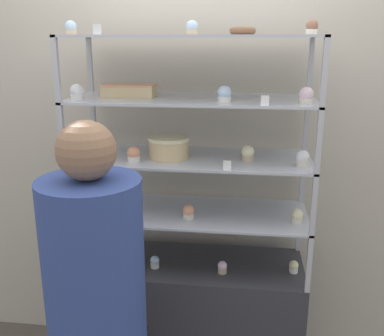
% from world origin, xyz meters
% --- Properties ---
extents(back_wall, '(8.00, 0.05, 2.60)m').
position_xyz_m(back_wall, '(0.00, 0.38, 1.30)').
color(back_wall, beige).
rests_on(back_wall, ground_plane).
extents(display_base, '(1.19, 0.47, 0.74)m').
position_xyz_m(display_base, '(0.00, 0.00, 0.37)').
color(display_base, '#333338').
rests_on(display_base, ground_plane).
extents(display_riser_lower, '(1.19, 0.47, 0.30)m').
position_xyz_m(display_riser_lower, '(0.00, 0.00, 1.02)').
color(display_riser_lower, '#B7B7BC').
rests_on(display_riser_lower, display_base).
extents(display_riser_middle, '(1.19, 0.47, 0.30)m').
position_xyz_m(display_riser_middle, '(0.00, 0.00, 1.32)').
color(display_riser_middle, '#B7B7BC').
rests_on(display_riser_middle, display_riser_lower).
extents(display_riser_upper, '(1.19, 0.47, 0.30)m').
position_xyz_m(display_riser_upper, '(0.00, 0.00, 1.61)').
color(display_riser_upper, '#B7B7BC').
rests_on(display_riser_upper, display_riser_middle).
extents(display_riser_top, '(1.19, 0.47, 0.30)m').
position_xyz_m(display_riser_top, '(0.00, 0.00, 1.91)').
color(display_riser_top, '#B7B7BC').
rests_on(display_riser_top, display_riser_upper).
extents(layer_cake_centerpiece, '(0.21, 0.21, 0.11)m').
position_xyz_m(layer_cake_centerpiece, '(-0.11, -0.03, 1.39)').
color(layer_cake_centerpiece, '#DBBC84').
rests_on(layer_cake_centerpiece, display_riser_middle).
extents(sheet_cake_frosted, '(0.26, 0.14, 0.06)m').
position_xyz_m(sheet_cake_frosted, '(-0.32, 0.02, 1.66)').
color(sheet_cake_frosted, '#DBBC84').
rests_on(sheet_cake_frosted, display_riser_upper).
extents(cupcake_0, '(0.05, 0.05, 0.07)m').
position_xyz_m(cupcake_0, '(-0.56, -0.11, 0.77)').
color(cupcake_0, '#CCB28C').
rests_on(cupcake_0, display_base).
extents(cupcake_1, '(0.05, 0.05, 0.07)m').
position_xyz_m(cupcake_1, '(-0.19, -0.08, 0.77)').
color(cupcake_1, beige).
rests_on(cupcake_1, display_base).
extents(cupcake_2, '(0.05, 0.05, 0.07)m').
position_xyz_m(cupcake_2, '(0.17, -0.09, 0.77)').
color(cupcake_2, '#CCB28C').
rests_on(cupcake_2, display_base).
extents(cupcake_3, '(0.05, 0.05, 0.07)m').
position_xyz_m(cupcake_3, '(0.54, -0.04, 0.77)').
color(cupcake_3, white).
rests_on(cupcake_3, display_base).
extents(price_tag_0, '(0.04, 0.00, 0.04)m').
position_xyz_m(price_tag_0, '(-0.32, -0.21, 0.76)').
color(price_tag_0, white).
rests_on(price_tag_0, display_base).
extents(cupcake_4, '(0.06, 0.06, 0.07)m').
position_xyz_m(cupcake_4, '(-0.55, -0.13, 1.07)').
color(cupcake_4, beige).
rests_on(cupcake_4, display_riser_lower).
extents(cupcake_5, '(0.06, 0.06, 0.07)m').
position_xyz_m(cupcake_5, '(-0.01, -0.10, 1.07)').
color(cupcake_5, beige).
rests_on(cupcake_5, display_riser_lower).
extents(cupcake_6, '(0.06, 0.06, 0.07)m').
position_xyz_m(cupcake_6, '(0.53, -0.09, 1.07)').
color(cupcake_6, beige).
rests_on(cupcake_6, display_riser_lower).
extents(price_tag_1, '(0.04, 0.00, 0.04)m').
position_xyz_m(price_tag_1, '(-0.24, -0.21, 1.06)').
color(price_tag_1, white).
rests_on(price_tag_1, display_riser_lower).
extents(cupcake_7, '(0.06, 0.06, 0.08)m').
position_xyz_m(cupcake_7, '(-0.52, -0.10, 1.37)').
color(cupcake_7, beige).
rests_on(cupcake_7, display_riser_middle).
extents(cupcake_8, '(0.06, 0.06, 0.08)m').
position_xyz_m(cupcake_8, '(-0.27, -0.12, 1.37)').
color(cupcake_8, white).
rests_on(cupcake_8, display_riser_middle).
extents(cupcake_9, '(0.06, 0.06, 0.08)m').
position_xyz_m(cupcake_9, '(0.28, -0.04, 1.37)').
color(cupcake_9, '#CCB28C').
rests_on(cupcake_9, display_riser_middle).
extents(cupcake_10, '(0.06, 0.06, 0.08)m').
position_xyz_m(cupcake_10, '(0.53, -0.11, 1.37)').
color(cupcake_10, beige).
rests_on(cupcake_10, display_riser_middle).
extents(price_tag_2, '(0.04, 0.00, 0.04)m').
position_xyz_m(price_tag_2, '(0.19, -0.21, 1.36)').
color(price_tag_2, white).
rests_on(price_tag_2, display_riser_middle).
extents(cupcake_11, '(0.07, 0.07, 0.07)m').
position_xyz_m(cupcake_11, '(-0.54, -0.11, 1.67)').
color(cupcake_11, white).
rests_on(cupcake_11, display_riser_upper).
extents(cupcake_12, '(0.07, 0.07, 0.07)m').
position_xyz_m(cupcake_12, '(0.16, -0.10, 1.67)').
color(cupcake_12, white).
rests_on(cupcake_12, display_riser_upper).
extents(cupcake_13, '(0.07, 0.07, 0.07)m').
position_xyz_m(cupcake_13, '(0.53, -0.12, 1.67)').
color(cupcake_13, beige).
rests_on(cupcake_13, display_riser_upper).
extents(price_tag_3, '(0.04, 0.00, 0.04)m').
position_xyz_m(price_tag_3, '(0.34, -0.21, 1.65)').
color(price_tag_3, white).
rests_on(price_tag_3, display_riser_upper).
extents(cupcake_14, '(0.05, 0.05, 0.06)m').
position_xyz_m(cupcake_14, '(-0.55, -0.10, 1.96)').
color(cupcake_14, '#CCB28C').
rests_on(cupcake_14, display_riser_top).
extents(cupcake_15, '(0.05, 0.05, 0.06)m').
position_xyz_m(cupcake_15, '(0.01, -0.07, 1.96)').
color(cupcake_15, '#CCB28C').
rests_on(cupcake_15, display_riser_top).
extents(cupcake_16, '(0.05, 0.05, 0.06)m').
position_xyz_m(cupcake_16, '(0.54, -0.09, 1.96)').
color(cupcake_16, beige).
rests_on(cupcake_16, display_riser_top).
extents(price_tag_4, '(0.04, 0.00, 0.04)m').
position_xyz_m(price_tag_4, '(-0.39, -0.21, 1.95)').
color(price_tag_4, white).
rests_on(price_tag_4, display_riser_top).
extents(donut_glazed, '(0.12, 0.12, 0.03)m').
position_xyz_m(donut_glazed, '(0.24, -0.05, 1.95)').
color(donut_glazed, brown).
rests_on(donut_glazed, display_riser_top).
extents(customer_figure, '(0.38, 0.38, 1.64)m').
position_xyz_m(customer_figure, '(-0.29, -0.71, 0.88)').
color(customer_figure, black).
rests_on(customer_figure, ground_plane).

